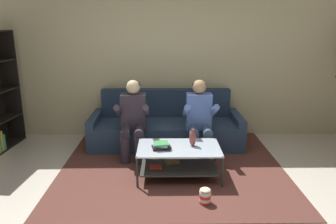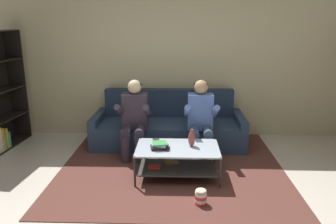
{
  "view_description": "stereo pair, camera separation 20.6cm",
  "coord_description": "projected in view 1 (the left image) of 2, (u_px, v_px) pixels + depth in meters",
  "views": [
    {
      "loc": [
        -0.06,
        -3.33,
        1.99
      ],
      "look_at": [
        -0.0,
        1.05,
        0.79
      ],
      "focal_mm": 35.0,
      "sensor_mm": 36.0,
      "label": 1
    },
    {
      "loc": [
        0.14,
        -3.33,
        1.99
      ],
      "look_at": [
        -0.0,
        1.05,
        0.79
      ],
      "focal_mm": 35.0,
      "sensor_mm": 36.0,
      "label": 2
    }
  ],
  "objects": [
    {
      "name": "coffee_table",
      "position": [
        178.0,
        157.0,
        4.33
      ],
      "size": [
        1.08,
        0.67,
        0.42
      ],
      "color": "#ABB8C5",
      "rests_on": "ground"
    },
    {
      "name": "ground",
      "position": [
        170.0,
        203.0,
        3.74
      ],
      "size": [
        16.8,
        16.8,
        0.0
      ],
      "primitive_type": "plane",
      "color": "beige"
    },
    {
      "name": "area_rug",
      "position": [
        172.0,
        161.0,
        4.87
      ],
      "size": [
        3.11,
        3.19,
        0.01
      ],
      "color": "brown",
      "rests_on": "ground"
    },
    {
      "name": "vase",
      "position": [
        193.0,
        138.0,
        4.31
      ],
      "size": [
        0.09,
        0.09,
        0.23
      ],
      "color": "brown",
      "rests_on": "coffee_table"
    },
    {
      "name": "popcorn_tub",
      "position": [
        205.0,
        196.0,
        3.7
      ],
      "size": [
        0.13,
        0.13,
        0.2
      ],
      "color": "red",
      "rests_on": "ground"
    },
    {
      "name": "couch",
      "position": [
        166.0,
        127.0,
        5.53
      ],
      "size": [
        2.48,
        0.91,
        0.88
      ],
      "color": "#253851",
      "rests_on": "ground"
    },
    {
      "name": "book_stack",
      "position": [
        161.0,
        146.0,
        4.22
      ],
      "size": [
        0.26,
        0.2,
        0.08
      ],
      "color": "#2A2833",
      "rests_on": "coffee_table"
    },
    {
      "name": "back_partition",
      "position": [
        167.0,
        55.0,
        5.73
      ],
      "size": [
        8.4,
        0.12,
        2.9
      ],
      "primitive_type": "cube",
      "color": "#C0B88C",
      "rests_on": "ground"
    },
    {
      "name": "person_seated_left",
      "position": [
        133.0,
        117.0,
        4.9
      ],
      "size": [
        0.5,
        0.58,
        1.17
      ],
      "color": "#2B2632",
      "rests_on": "ground"
    },
    {
      "name": "person_seated_right",
      "position": [
        199.0,
        116.0,
        4.92
      ],
      "size": [
        0.5,
        0.58,
        1.17
      ],
      "color": "#32455C",
      "rests_on": "ground"
    }
  ]
}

